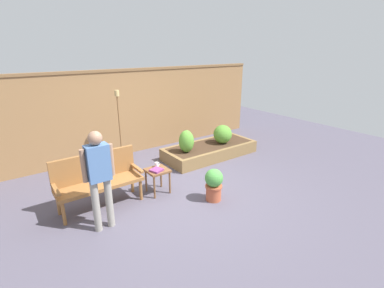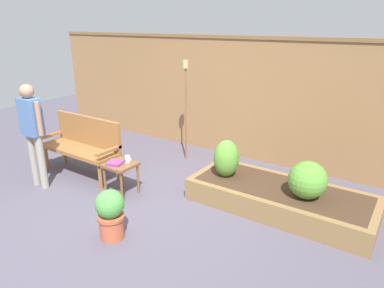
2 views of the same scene
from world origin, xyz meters
TOP-DOWN VIEW (x-y plane):
  - ground_plane at (0.00, 0.00)m, footprint 14.00×14.00m
  - fence_back at (0.00, 2.60)m, footprint 8.40×0.14m
  - garden_bench at (-1.38, 0.46)m, footprint 1.44×0.48m
  - side_table at (-0.33, 0.24)m, footprint 0.40×0.40m
  - cup_on_table at (-0.28, 0.34)m, footprint 0.11×0.07m
  - book_on_table at (-0.38, 0.18)m, footprint 0.26×0.26m
  - potted_boxwood at (0.35, -0.61)m, footprint 0.33×0.33m
  - raised_planter_bed at (1.70, 1.14)m, footprint 2.40×1.00m
  - shrub_near_bench at (0.92, 1.06)m, footprint 0.36×0.36m
  - shrub_far_corner at (2.05, 1.06)m, footprint 0.47×0.47m
  - tiki_torch at (-0.35, 1.88)m, footprint 0.10×0.10m
  - person_by_bench at (-1.56, -0.27)m, footprint 0.47×0.20m

SIDE VIEW (x-z plane):
  - ground_plane at x=0.00m, z-range 0.00..0.00m
  - raised_planter_bed at x=1.70m, z-range 0.00..0.30m
  - potted_boxwood at x=0.35m, z-range 0.02..0.63m
  - side_table at x=-0.33m, z-range 0.16..0.64m
  - book_on_table at x=-0.38m, z-range 0.48..0.52m
  - cup_on_table at x=-0.28m, z-range 0.48..0.58m
  - shrub_far_corner at x=2.05m, z-range 0.30..0.77m
  - garden_bench at x=-1.38m, z-range 0.07..1.01m
  - shrub_near_bench at x=0.92m, z-range 0.30..0.83m
  - person_by_bench at x=-1.56m, z-range 0.15..1.71m
  - fence_back at x=0.00m, z-range 0.01..2.17m
  - tiki_torch at x=-0.35m, z-range 0.32..2.09m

